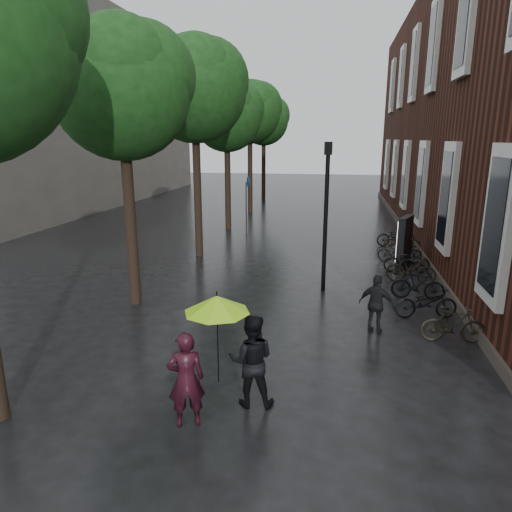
% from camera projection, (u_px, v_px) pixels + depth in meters
% --- Properties ---
extents(ground, '(120.00, 120.00, 0.00)m').
position_uv_depth(ground, '(197.00, 486.00, 6.63)').
color(ground, black).
extents(bg_building, '(16.00, 30.00, 14.00)m').
position_uv_depth(bg_building, '(28.00, 110.00, 35.28)').
color(bg_building, '#47423D').
rests_on(bg_building, ground).
extents(street_trees, '(4.33, 34.03, 8.91)m').
position_uv_depth(street_trees, '(212.00, 106.00, 20.88)').
color(street_trees, black).
rests_on(street_trees, ground).
extents(person_burgundy, '(0.75, 0.63, 1.76)m').
position_uv_depth(person_burgundy, '(186.00, 379.00, 7.83)').
color(person_burgundy, black).
rests_on(person_burgundy, ground).
extents(person_black, '(0.94, 0.77, 1.79)m').
position_uv_depth(person_black, '(251.00, 360.00, 8.47)').
color(person_black, black).
rests_on(person_black, ground).
extents(lime_umbrella, '(1.18, 1.18, 1.74)m').
position_uv_depth(lime_umbrella, '(217.00, 304.00, 7.95)').
color(lime_umbrella, black).
rests_on(lime_umbrella, ground).
extents(pedestrian_walking, '(0.99, 0.68, 1.56)m').
position_uv_depth(pedestrian_walking, '(376.00, 304.00, 11.64)').
color(pedestrian_walking, black).
rests_on(pedestrian_walking, ground).
extents(parked_bicycles, '(2.08, 11.27, 1.02)m').
position_uv_depth(parked_bicycles, '(410.00, 264.00, 16.56)').
color(parked_bicycles, black).
rests_on(parked_bicycles, ground).
extents(ad_lightbox, '(0.30, 1.30, 1.97)m').
position_uv_depth(ad_lightbox, '(404.00, 241.00, 17.87)').
color(ad_lightbox, black).
rests_on(ad_lightbox, ground).
extents(lamp_post, '(0.25, 0.25, 4.80)m').
position_uv_depth(lamp_post, '(326.00, 203.00, 14.41)').
color(lamp_post, black).
rests_on(lamp_post, ground).
extents(cycle_sign, '(0.16, 0.54, 2.95)m').
position_uv_depth(cycle_sign, '(247.00, 196.00, 23.88)').
color(cycle_sign, '#262628').
rests_on(cycle_sign, ground).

